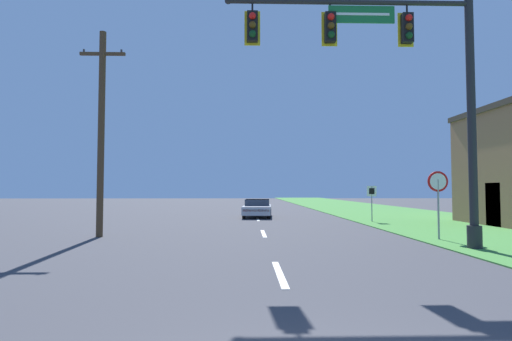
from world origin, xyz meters
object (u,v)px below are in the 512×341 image
object	(u,v)px
signal_mast	(408,78)
utility_pole_near	(101,129)
stop_sign	(438,190)
route_sign_post	(372,195)
car_ahead	(257,208)

from	to	relation	value
signal_mast	utility_pole_near	bearing A→B (deg)	161.70
stop_sign	utility_pole_near	size ratio (longest dim) A/B	0.30
stop_sign	route_sign_post	bearing A→B (deg)	89.26
signal_mast	car_ahead	size ratio (longest dim) A/B	1.94
stop_sign	route_sign_post	xyz separation A→B (m)	(0.11, 8.11, -0.34)
route_sign_post	utility_pole_near	xyz separation A→B (m)	(-12.98, -6.72, 2.74)
car_ahead	route_sign_post	bearing A→B (deg)	-34.25
signal_mast	car_ahead	xyz separation A→B (m)	(-4.35, 14.70, -4.79)
signal_mast	car_ahead	world-z (taller)	signal_mast
signal_mast	stop_sign	size ratio (longest dim) A/B	3.46
car_ahead	stop_sign	world-z (taller)	stop_sign
car_ahead	utility_pole_near	world-z (taller)	utility_pole_near
route_sign_post	signal_mast	bearing A→B (deg)	-101.36
signal_mast	car_ahead	distance (m)	16.07
signal_mast	route_sign_post	distance (m)	11.22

